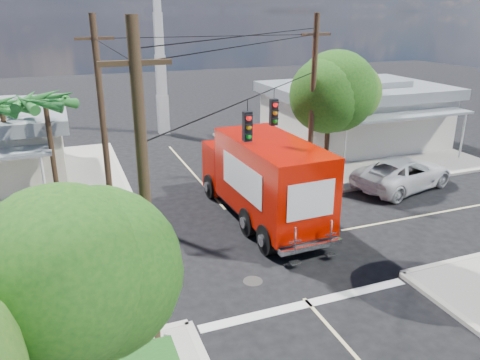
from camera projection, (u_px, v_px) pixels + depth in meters
ground at (257, 246)px, 19.15m from camera, size 120.00×120.00×0.00m
sidewalk_ne at (341, 149)px, 32.35m from camera, size 14.12×14.12×0.14m
road_markings at (273, 263)px, 17.86m from camera, size 32.00×32.00×0.01m
building_ne at (354, 112)px, 33.08m from camera, size 11.80×10.20×4.50m
radio_tower at (160, 60)px, 34.96m from camera, size 0.80×0.80×17.00m
tree_sw_front at (73, 281)px, 8.70m from camera, size 3.88×3.78×6.03m
tree_ne_front at (331, 93)px, 25.90m from camera, size 4.21×4.14×6.66m
tree_ne_back at (348, 95)px, 28.90m from camera, size 3.77×3.66×5.82m
palm_nw_front at (45, 104)px, 21.49m from camera, size 3.01×3.08×5.59m
palm_nw_back at (1, 109)px, 22.26m from camera, size 3.01×3.08×5.19m
utility_poles at (206, 129)px, 18.44m from camera, size 12.00×10.68×9.00m
vending_boxes at (320, 168)px, 26.55m from camera, size 1.90×0.50×1.10m
delivery_truck at (263, 178)px, 21.01m from camera, size 3.22×9.14×3.91m
parked_car at (403, 173)px, 25.19m from camera, size 6.54×4.21×1.68m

